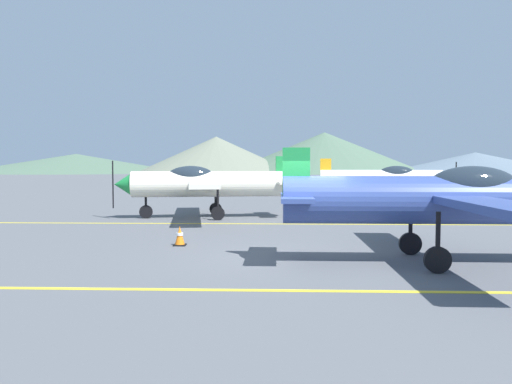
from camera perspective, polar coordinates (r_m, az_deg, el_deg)
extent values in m
plane|color=#54565B|center=(12.97, 4.48, -7.61)|extent=(400.00, 400.00, 0.00)
cube|color=yellow|center=(9.84, 5.25, -11.01)|extent=(80.00, 0.16, 0.01)
cube|color=yellow|center=(20.75, 3.60, -3.61)|extent=(80.00, 0.16, 0.01)
cylinder|color=#33478C|center=(13.02, 19.23, -0.87)|extent=(7.26, 1.23, 1.17)
ellipsoid|color=#1E2833|center=(13.31, 23.22, 0.65)|extent=(2.14, 0.98, 0.96)
cube|color=#33478C|center=(13.15, 21.02, -0.63)|extent=(1.25, 9.39, 0.17)
cube|color=#33478C|center=(12.48, 4.53, -0.63)|extent=(0.77, 2.78, 0.11)
cube|color=#1E8C3F|center=(12.46, 4.55, 2.06)|extent=(0.67, 0.13, 1.28)
cylinder|color=black|center=(11.91, 19.80, -4.66)|extent=(0.11, 0.11, 1.07)
cylinder|color=black|center=(11.99, 19.75, -7.20)|extent=(0.60, 0.13, 0.60)
cylinder|color=black|center=(14.15, 17.00, -3.43)|extent=(0.11, 0.11, 1.07)
cylinder|color=black|center=(14.22, 16.96, -5.58)|extent=(0.60, 0.13, 0.60)
cylinder|color=silver|center=(23.30, -4.98, 0.91)|extent=(7.34, 2.31, 1.17)
cone|color=#1E8C3F|center=(23.50, -14.77, 0.84)|extent=(0.90, 1.10, 1.00)
cube|color=black|center=(23.56, -15.80, 0.83)|extent=(0.06, 0.13, 2.13)
ellipsoid|color=#1E2833|center=(23.28, -7.35, 1.76)|extent=(2.26, 1.29, 0.96)
cube|color=silver|center=(23.29, -6.03, 1.03)|extent=(2.65, 9.45, 0.17)
cube|color=silver|center=(23.64, 3.05, 1.07)|extent=(1.18, 2.86, 0.11)
cube|color=#1E8C3F|center=(23.63, 3.05, 2.49)|extent=(0.68, 0.23, 1.28)
cylinder|color=black|center=(23.42, -12.29, -0.88)|extent=(0.11, 0.11, 1.07)
cylinder|color=black|center=(23.46, -12.28, -2.19)|extent=(0.61, 0.22, 0.60)
cylinder|color=black|center=(24.51, -4.57, -0.66)|extent=(0.11, 0.11, 1.07)
cylinder|color=black|center=(24.55, -4.57, -1.90)|extent=(0.61, 0.22, 0.60)
cylinder|color=black|center=(22.17, -4.32, -1.04)|extent=(0.11, 0.11, 1.07)
cylinder|color=black|center=(22.22, -4.31, -2.42)|extent=(0.61, 0.22, 0.60)
cylinder|color=silver|center=(31.70, 13.82, 1.37)|extent=(7.32, 1.73, 1.17)
cone|color=#F2A519|center=(32.44, 20.85, 1.30)|extent=(0.82, 1.05, 1.00)
cube|color=black|center=(32.55, 21.57, 1.29)|extent=(0.05, 0.13, 2.13)
ellipsoid|color=#1E2833|center=(31.82, 15.55, 1.99)|extent=(2.20, 1.12, 0.96)
cube|color=silver|center=(31.75, 14.59, 1.46)|extent=(1.89, 9.44, 0.17)
cube|color=silver|center=(31.45, 7.84, 1.52)|extent=(0.96, 2.82, 0.11)
cube|color=#F2A519|center=(31.44, 7.84, 2.59)|extent=(0.68, 0.18, 1.28)
cylinder|color=black|center=(32.23, 19.08, 0.06)|extent=(0.11, 0.11, 1.07)
cylinder|color=black|center=(32.26, 19.06, -0.89)|extent=(0.61, 0.17, 0.60)
cylinder|color=black|center=(30.53, 13.68, -0.02)|extent=(0.11, 0.11, 1.07)
cylinder|color=black|center=(30.57, 13.67, -1.02)|extent=(0.61, 0.17, 0.60)
cylinder|color=black|center=(32.86, 13.18, 0.19)|extent=(0.11, 0.11, 1.07)
cylinder|color=black|center=(32.89, 13.17, -0.74)|extent=(0.61, 0.17, 0.60)
cube|color=red|center=(40.77, 19.29, 0.43)|extent=(3.99, 4.53, 0.75)
cube|color=black|center=(40.66, 19.47, 1.34)|extent=(2.70, 2.88, 0.55)
cylinder|color=black|center=(42.36, 18.47, 0.03)|extent=(0.56, 0.65, 0.64)
cylinder|color=black|center=(40.95, 16.93, -0.04)|extent=(0.56, 0.65, 0.64)
cylinder|color=black|center=(40.70, 21.64, -0.14)|extent=(0.56, 0.65, 0.64)
cylinder|color=black|center=(39.23, 20.15, -0.22)|extent=(0.56, 0.65, 0.64)
cube|color=black|center=(15.36, -8.56, -5.90)|extent=(0.36, 0.36, 0.04)
cone|color=orange|center=(15.32, -8.57, -4.81)|extent=(0.29, 0.29, 0.55)
cylinder|color=white|center=(15.31, -8.57, -4.71)|extent=(0.20, 0.20, 0.08)
cone|color=#4C6651|center=(183.09, -19.57, 3.06)|extent=(74.63, 74.63, 6.42)
cone|color=slate|center=(160.27, -4.49, 4.17)|extent=(50.80, 50.80, 11.55)
cone|color=#4C6651|center=(168.30, 7.71, 4.40)|extent=(65.14, 65.14, 13.36)
cone|color=slate|center=(173.33, 23.42, 3.02)|extent=(57.32, 57.32, 6.58)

